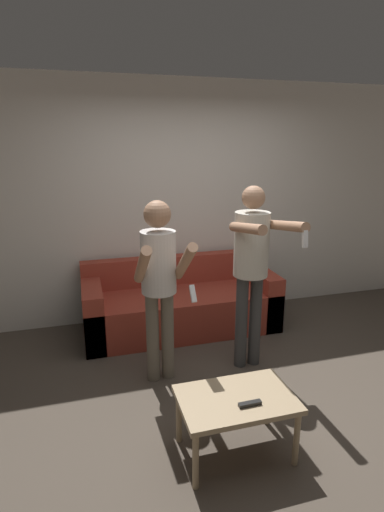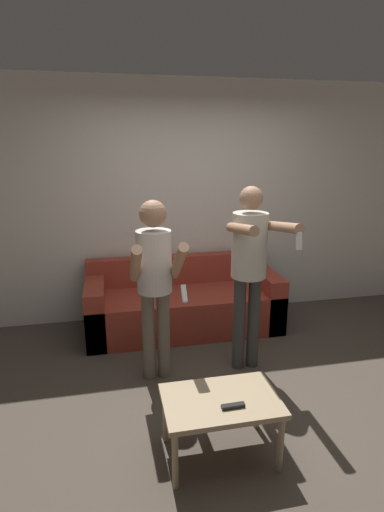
% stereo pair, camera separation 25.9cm
% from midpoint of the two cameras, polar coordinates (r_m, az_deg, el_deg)
% --- Properties ---
extents(ground_plane, '(14.00, 14.00, 0.00)m').
position_cam_midpoint_polar(ground_plane, '(3.48, 8.33, -19.80)').
color(ground_plane, '#4C4238').
extents(wall_back, '(6.40, 0.06, 2.70)m').
position_cam_midpoint_polar(wall_back, '(4.65, 1.20, 7.63)').
color(wall_back, silver).
rests_on(wall_back, ground_plane).
extents(couch, '(2.10, 0.82, 0.76)m').
position_cam_midpoint_polar(couch, '(4.49, 0.42, -6.97)').
color(couch, '#9E3828').
rests_on(couch, ground_plane).
extents(person_standing_left, '(0.41, 0.65, 1.58)m').
position_cam_midpoint_polar(person_standing_left, '(3.31, -3.11, -2.61)').
color(person_standing_left, '#6B6051').
rests_on(person_standing_left, ground_plane).
extents(person_standing_right, '(0.43, 0.73, 1.68)m').
position_cam_midpoint_polar(person_standing_right, '(3.49, 10.37, -0.53)').
color(person_standing_right, '#383838').
rests_on(person_standing_right, ground_plane).
extents(coffee_table, '(0.75, 0.49, 0.43)m').
position_cam_midpoint_polar(coffee_table, '(2.78, 6.99, -20.49)').
color(coffee_table, tan).
rests_on(coffee_table, ground_plane).
extents(remote_on_table, '(0.15, 0.04, 0.02)m').
position_cam_midpoint_polar(remote_on_table, '(2.68, 8.84, -20.47)').
color(remote_on_table, black).
rests_on(remote_on_table, coffee_table).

